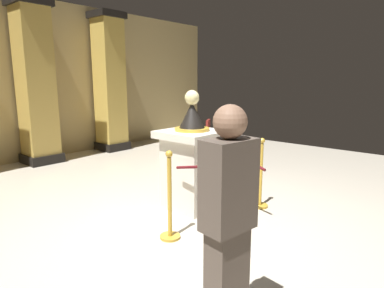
# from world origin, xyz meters

# --- Properties ---
(ground_plane) EXTENTS (11.65, 11.65, 0.00)m
(ground_plane) POSITION_xyz_m (0.00, 0.00, 0.00)
(ground_plane) COLOR beige
(back_wall) EXTENTS (11.65, 0.16, 3.61)m
(back_wall) POSITION_xyz_m (0.00, 4.95, 1.80)
(back_wall) COLOR tan
(back_wall) RESTS_ON ground_plane
(pedestal_clock) EXTENTS (0.81, 0.81, 1.68)m
(pedestal_clock) POSITION_xyz_m (0.22, 0.18, 0.67)
(pedestal_clock) COLOR silver
(pedestal_clock) RESTS_ON ground_plane
(stanchion_near) EXTENTS (0.24, 0.24, 1.04)m
(stanchion_near) POSITION_xyz_m (-0.68, -0.26, 0.37)
(stanchion_near) COLOR gold
(stanchion_near) RESTS_ON ground_plane
(stanchion_far) EXTENTS (0.24, 0.24, 1.02)m
(stanchion_far) POSITION_xyz_m (0.87, -0.55, 0.35)
(stanchion_far) COLOR gold
(stanchion_far) RESTS_ON ground_plane
(velvet_rope) EXTENTS (0.95, 0.93, 0.22)m
(velvet_rope) POSITION_xyz_m (0.10, -0.41, 0.79)
(velvet_rope) COLOR #591419
(column_right) EXTENTS (0.72, 0.72, 3.46)m
(column_right) POSITION_xyz_m (1.89, 4.47, 1.72)
(column_right) COLOR black
(column_right) RESTS_ON ground_plane
(column_centre_rear) EXTENTS (0.75, 0.75, 3.46)m
(column_centre_rear) POSITION_xyz_m (0.00, 4.47, 1.72)
(column_centre_rear) COLOR black
(column_centre_rear) RESTS_ON ground_plane
(bystander_guest) EXTENTS (0.39, 0.27, 1.66)m
(bystander_guest) POSITION_xyz_m (-1.48, -1.63, 0.88)
(bystander_guest) COLOR brown
(bystander_guest) RESTS_ON ground_plane
(cafe_table) EXTENTS (0.55, 0.55, 0.76)m
(cafe_table) POSITION_xyz_m (1.77, 1.95, 0.48)
(cafe_table) COLOR #332D28
(cafe_table) RESTS_ON ground_plane
(cafe_chair_red) EXTENTS (0.55, 0.55, 0.96)m
(cafe_chair_red) POSITION_xyz_m (2.36, 1.73, 0.57)
(cafe_chair_red) COLOR black
(cafe_chair_red) RESTS_ON ground_plane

